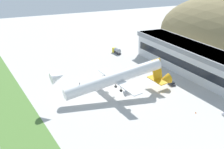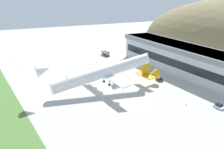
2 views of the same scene
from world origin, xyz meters
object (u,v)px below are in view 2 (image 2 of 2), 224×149
object	(u,v)px
cargo_airplane	(104,73)
service_car_1	(219,106)
terminal_building	(200,63)
traffic_cone_1	(186,105)
fuel_truck	(106,53)
traffic_cone_0	(111,75)
service_car_2	(160,80)

from	to	relation	value
cargo_airplane	service_car_1	xyz separation A→B (m)	(33.99, 28.51, -7.13)
terminal_building	traffic_cone_1	xyz separation A→B (m)	(23.51, -26.81, -7.32)
fuel_truck	terminal_building	bearing A→B (deg)	15.79
terminal_building	service_car_1	xyz separation A→B (m)	(30.64, -18.08, -6.97)
cargo_airplane	service_car_1	world-z (taller)	cargo_airplane
fuel_truck	traffic_cone_1	size ratio (longest dim) A/B	12.54
fuel_truck	service_car_1	bearing A→B (deg)	-0.15
cargo_airplane	traffic_cone_0	bearing A→B (deg)	147.58
traffic_cone_1	cargo_airplane	bearing A→B (deg)	-143.64
terminal_building	service_car_2	size ratio (longest dim) A/B	28.78
traffic_cone_1	service_car_1	bearing A→B (deg)	50.78
terminal_building	service_car_2	bearing A→B (deg)	-105.80
fuel_truck	traffic_cone_0	size ratio (longest dim) A/B	12.54
cargo_airplane	service_car_2	distance (m)	29.18
service_car_2	terminal_building	bearing A→B (deg)	74.20
cargo_airplane	service_car_2	bearing A→B (deg)	93.72
traffic_cone_0	traffic_cone_1	distance (m)	47.13
cargo_airplane	traffic_cone_1	distance (m)	34.19
fuel_truck	traffic_cone_1	xyz separation A→B (m)	(86.60, -8.97, -1.30)
terminal_building	service_car_1	size ratio (longest dim) A/B	24.52
cargo_airplane	fuel_truck	world-z (taller)	cargo_airplane
terminal_building	traffic_cone_0	xyz separation A→B (m)	(-23.05, -34.08, -7.32)
service_car_1	traffic_cone_0	world-z (taller)	service_car_1
cargo_airplane	traffic_cone_0	size ratio (longest dim) A/B	91.54
cargo_airplane	service_car_2	xyz separation A→B (m)	(-1.84, 28.24, -7.11)
service_car_1	traffic_cone_0	size ratio (longest dim) A/B	8.01
cargo_airplane	fuel_truck	distance (m)	66.58
terminal_building	fuel_truck	world-z (taller)	terminal_building
terminal_building	traffic_cone_0	world-z (taller)	terminal_building
traffic_cone_0	traffic_cone_1	size ratio (longest dim) A/B	1.00
service_car_1	service_car_2	distance (m)	35.83
cargo_airplane	service_car_2	world-z (taller)	cargo_airplane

